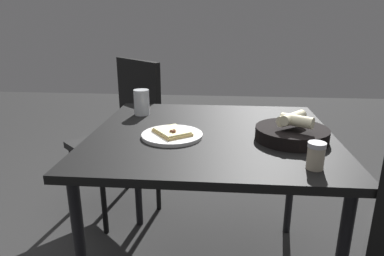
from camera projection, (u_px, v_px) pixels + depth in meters
The scene contains 6 objects.
dining_table at pixel (211, 147), 1.44m from camera, with size 0.92×0.99×0.73m.
pizza_plate at pixel (172, 134), 1.36m from camera, with size 0.24×0.24×0.04m.
bread_basket at pixel (292, 132), 1.31m from camera, with size 0.28×0.28×0.11m.
beer_glass at pixel (142, 104), 1.66m from camera, with size 0.07×0.07×0.12m.
pepper_shaker at pixel (316, 157), 1.06m from camera, with size 0.06×0.06×0.09m.
chair_far at pixel (125, 128), 2.12m from camera, with size 0.62×0.62×0.94m.
Camera 1 is at (1.35, 0.04, 1.18)m, focal length 31.99 mm.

